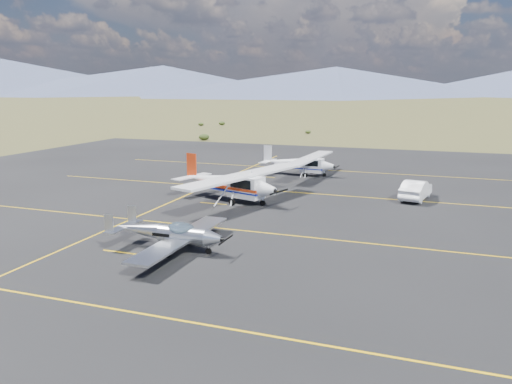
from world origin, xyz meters
The scene contains 6 objects.
ground centered at (0.00, 0.00, 0.00)m, with size 1600.00×1600.00×0.00m, color #383D1C.
apron centered at (0.00, 7.00, 0.00)m, with size 72.00×72.00×0.02m, color black.
aircraft_low_wing centered at (-0.85, -2.31, 0.85)m, with size 5.82×8.15×1.78m.
aircraft_cessna centered at (-2.27, 8.79, 1.37)m, with size 8.25×12.05×3.08m.
aircraft_plain centered at (-0.31, 20.53, 1.14)m, with size 6.12×10.18×2.57m.
sedan centered at (10.13, 13.63, 0.71)m, with size 1.48×4.25×1.40m, color white.
Camera 1 is at (11.05, -23.18, 7.97)m, focal length 35.00 mm.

